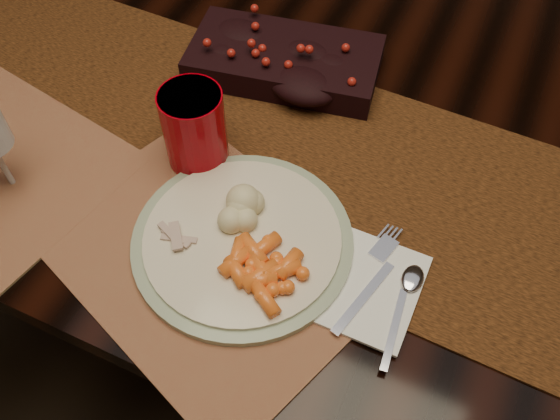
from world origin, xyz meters
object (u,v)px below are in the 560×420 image
at_px(dining_table, 325,237).
at_px(mashed_potatoes, 234,204).
at_px(baby_carrots, 256,269).
at_px(turkey_shreds, 178,232).
at_px(placemat_main, 206,257).
at_px(napkin, 367,286).
at_px(dinner_plate, 242,240).
at_px(centerpiece, 285,57).
at_px(red_cup, 194,128).

height_order(dining_table, mashed_potatoes, mashed_potatoes).
bearing_deg(baby_carrots, mashed_potatoes, 133.10).
relative_size(baby_carrots, mashed_potatoes, 1.42).
distance_m(baby_carrots, turkey_shreds, 0.12).
bearing_deg(dining_table, placemat_main, -100.33).
distance_m(turkey_shreds, napkin, 0.25).
distance_m(placemat_main, turkey_shreds, 0.05).
height_order(placemat_main, dinner_plate, dinner_plate).
relative_size(centerpiece, red_cup, 2.51).
relative_size(placemat_main, turkey_shreds, 6.41).
relative_size(dining_table, dinner_plate, 6.09).
distance_m(centerpiece, mashed_potatoes, 0.31).
bearing_deg(dining_table, centerpiece, 160.76).
xyz_separation_m(centerpiece, red_cup, (-0.04, -0.23, 0.03)).
xyz_separation_m(napkin, red_cup, (-0.30, 0.10, 0.06)).
distance_m(placemat_main, napkin, 0.21).
distance_m(centerpiece, red_cup, 0.23).
bearing_deg(dining_table, turkey_shreds, -107.44).
bearing_deg(centerpiece, placemat_main, -81.66).
bearing_deg(dinner_plate, dining_table, 84.99).
distance_m(dining_table, baby_carrots, 0.53).
distance_m(dining_table, napkin, 0.50).
relative_size(placemat_main, dinner_plate, 1.44).
bearing_deg(turkey_shreds, dinner_plate, 22.59).
xyz_separation_m(baby_carrots, turkey_shreds, (-0.12, 0.01, -0.00)).
height_order(dining_table, baby_carrots, baby_carrots).
bearing_deg(baby_carrots, centerpiece, 109.04).
height_order(placemat_main, red_cup, red_cup).
bearing_deg(napkin, red_cup, 161.42).
height_order(baby_carrots, turkey_shreds, baby_carrots).
relative_size(dinner_plate, red_cup, 2.40).
height_order(dining_table, turkey_shreds, turkey_shreds).
relative_size(centerpiece, turkey_shreds, 4.65).
bearing_deg(baby_carrots, placemat_main, 177.28).
height_order(dining_table, centerpiece, centerpiece).
bearing_deg(placemat_main, dinner_plate, 67.96).
height_order(mashed_potatoes, turkey_shreds, mashed_potatoes).
height_order(turkey_shreds, napkin, turkey_shreds).
bearing_deg(placemat_main, napkin, 32.52).
height_order(centerpiece, dinner_plate, centerpiece).
distance_m(mashed_potatoes, napkin, 0.20).
bearing_deg(napkin, mashed_potatoes, 173.64).
xyz_separation_m(placemat_main, baby_carrots, (0.08, -0.00, 0.03)).
height_order(placemat_main, napkin, napkin).
xyz_separation_m(dining_table, centerpiece, (-0.12, 0.04, 0.41)).
xyz_separation_m(centerpiece, mashed_potatoes, (0.06, -0.31, 0.01)).
bearing_deg(turkey_shreds, centerpiece, 91.97).
bearing_deg(mashed_potatoes, dining_table, 78.91).
relative_size(napkin, red_cup, 1.21).
xyz_separation_m(dining_table, turkey_shreds, (-0.10, -0.33, 0.40)).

